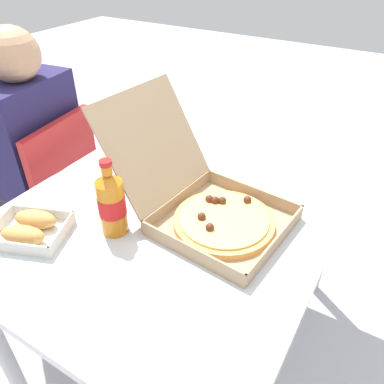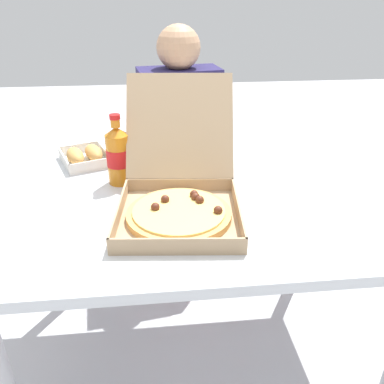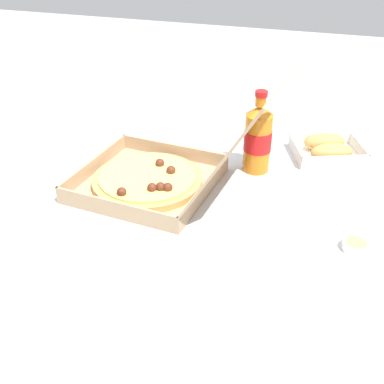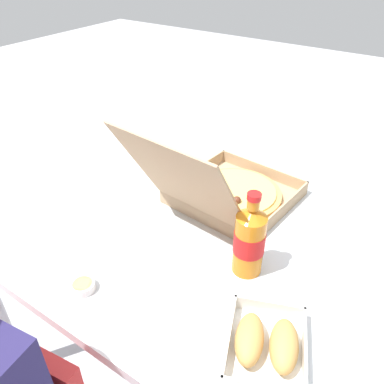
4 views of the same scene
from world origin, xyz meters
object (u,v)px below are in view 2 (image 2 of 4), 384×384
at_px(paper_menu, 319,174).
at_px(diner_person, 178,127).
at_px(pizza_box_open, 179,196).
at_px(bread_side_box, 85,156).
at_px(cola_bottle, 118,155).
at_px(chair, 181,171).
at_px(dipping_sauce_cup, 198,146).

bearing_deg(paper_menu, diner_person, 117.33).
height_order(pizza_box_open, paper_menu, pizza_box_open).
xyz_separation_m(bread_side_box, cola_bottle, (0.14, -0.18, 0.07)).
bearing_deg(bread_side_box, chair, 48.56).
bearing_deg(bread_side_box, pizza_box_open, -50.99).
height_order(diner_person, cola_bottle, diner_person).
height_order(pizza_box_open, dipping_sauce_cup, pizza_box_open).
height_order(chair, cola_bottle, cola_bottle).
bearing_deg(chair, cola_bottle, -111.54).
xyz_separation_m(chair, bread_side_box, (-0.37, -0.42, 0.27)).
height_order(diner_person, pizza_box_open, diner_person).
relative_size(diner_person, cola_bottle, 5.14).
bearing_deg(paper_menu, dipping_sauce_cup, 138.61).
height_order(chair, dipping_sauce_cup, chair).
distance_m(diner_person, dipping_sauce_cup, 0.40).
relative_size(diner_person, paper_menu, 5.48).
relative_size(chair, pizza_box_open, 1.58).
bearing_deg(cola_bottle, diner_person, 70.79).
bearing_deg(pizza_box_open, dipping_sauce_cup, 77.36).
xyz_separation_m(bread_side_box, paper_menu, (0.80, -0.18, -0.02)).
height_order(cola_bottle, paper_menu, cola_bottle).
bearing_deg(pizza_box_open, bread_side_box, 129.01).
bearing_deg(pizza_box_open, chair, 85.54).
distance_m(diner_person, bread_side_box, 0.61).
height_order(chair, pizza_box_open, pizza_box_open).
height_order(paper_menu, dipping_sauce_cup, dipping_sauce_cup).
xyz_separation_m(pizza_box_open, paper_menu, (0.49, 0.20, -0.05)).
bearing_deg(diner_person, chair, -82.21).
bearing_deg(dipping_sauce_cup, bread_side_box, -167.87).
xyz_separation_m(diner_person, dipping_sauce_cup, (0.05, -0.39, 0.05)).
relative_size(chair, dipping_sauce_cup, 14.82).
distance_m(bread_side_box, dipping_sauce_cup, 0.43).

